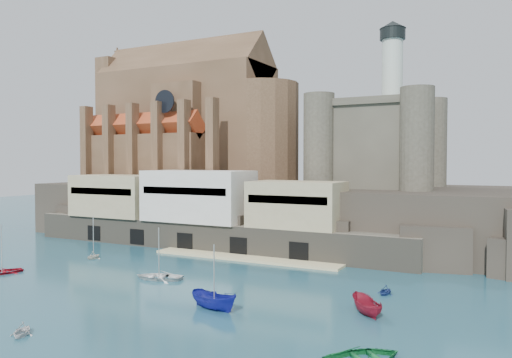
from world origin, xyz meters
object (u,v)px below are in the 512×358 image
object	(u,v)px
castle_keep	(378,140)
boat_0	(2,273)
boat_2	(214,309)
church	(191,126)
boat_1	(22,335)

from	to	relation	value
castle_keep	boat_0	size ratio (longest dim) A/B	5.87
castle_keep	boat_2	distance (m)	50.33
church	castle_keep	distance (m)	40.39
boat_0	boat_1	world-z (taller)	boat_0
boat_2	boat_0	bearing A→B (deg)	100.62
boat_0	boat_1	size ratio (longest dim) A/B	1.83
castle_keep	boat_2	size ratio (longest dim) A/B	5.19
boat_0	boat_2	world-z (taller)	boat_2
boat_0	boat_1	xyz separation A→B (m)	(22.55, -14.28, 0.00)
church	boat_2	distance (m)	63.26
boat_0	boat_1	bearing A→B (deg)	-10.41
castle_keep	boat_0	world-z (taller)	castle_keep
castle_keep	boat_1	world-z (taller)	castle_keep
church	boat_1	size ratio (longest dim) A/B	17.25
boat_1	boat_0	bearing A→B (deg)	118.90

